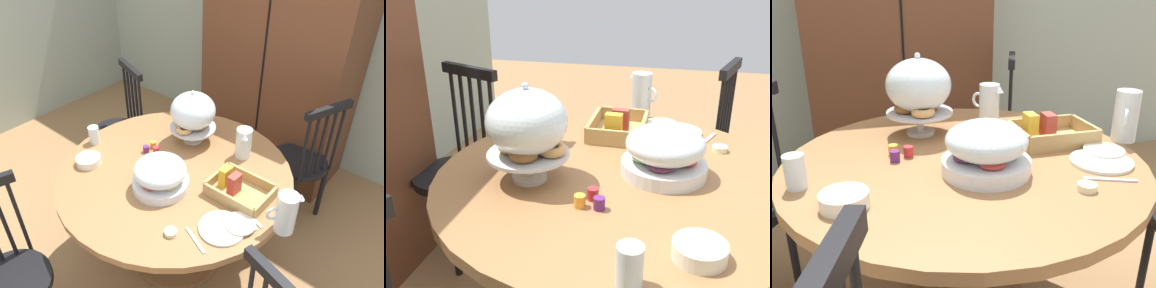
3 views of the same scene
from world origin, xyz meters
TOP-DOWN VIEW (x-y plane):
  - ground_plane at (0.00, 0.00)m, footprint 10.00×10.00m
  - wall_back at (0.00, 1.83)m, footprint 4.80×0.06m
  - wooden_armoire at (-0.15, 1.50)m, footprint 1.18×0.60m
  - dining_table at (-0.06, 0.18)m, footprint 1.31×1.31m
  - windsor_chair_near_window at (-0.95, 0.52)m, footprint 0.43×0.43m
  - windsor_chair_by_cabinet at (-0.36, -0.72)m, footprint 0.42×0.42m
  - windsor_chair_far_side at (0.32, 1.06)m, footprint 0.43×0.43m
  - pastry_stand_with_dome at (-0.18, 0.48)m, footprint 0.28×0.28m
  - fruit_platter_covered at (-0.03, 0.03)m, footprint 0.30×0.30m
  - orange_juice_pitcher at (0.15, 0.54)m, footprint 0.12×0.16m
  - milk_pitcher at (0.61, 0.18)m, footprint 0.13×0.16m
  - cereal_basket at (0.31, 0.25)m, footprint 0.32×0.24m
  - china_plate_large at (0.39, -0.00)m, footprint 0.22×0.22m
  - china_plate_small at (0.45, 0.07)m, footprint 0.15×0.15m
  - cereal_bowl at (-0.48, -0.08)m, footprint 0.14×0.14m
  - drinking_glass at (-0.63, 0.08)m, footprint 0.06×0.06m
  - butter_dish at (0.23, -0.17)m, footprint 0.06×0.06m
  - jam_jar_strawberry at (-0.26, 0.24)m, footprint 0.04×0.04m
  - jam_jar_apricot at (-0.31, 0.27)m, footprint 0.04×0.04m
  - jam_jar_grape at (-0.31, 0.21)m, footprint 0.04×0.04m
  - table_knife at (0.45, 0.13)m, footprint 0.16×0.08m
  - dinner_fork at (0.46, 0.15)m, footprint 0.16×0.08m
  - soup_spoon at (0.34, -0.13)m, footprint 0.16×0.08m

SIDE VIEW (x-z plane):
  - ground_plane at x=0.00m, z-range 0.00..0.00m
  - windsor_chair_near_window at x=-0.95m, z-range -0.03..0.94m
  - windsor_chair_by_cabinet at x=-0.36m, z-range -0.03..0.94m
  - windsor_chair_far_side at x=0.32m, z-range -0.03..0.94m
  - dining_table at x=-0.06m, z-range 0.18..0.92m
  - table_knife at x=0.45m, z-range 0.74..0.75m
  - dinner_fork at x=0.46m, z-range 0.74..0.75m
  - soup_spoon at x=0.34m, z-range 0.74..0.75m
  - china_plate_large at x=0.39m, z-range 0.74..0.75m
  - butter_dish at x=0.23m, z-range 0.74..0.76m
  - china_plate_small at x=0.45m, z-range 0.75..0.76m
  - jam_jar_strawberry at x=-0.26m, z-range 0.74..0.78m
  - jam_jar_apricot at x=-0.31m, z-range 0.74..0.78m
  - jam_jar_grape at x=-0.31m, z-range 0.74..0.78m
  - cereal_bowl at x=-0.48m, z-range 0.74..0.78m
  - cereal_basket at x=0.31m, z-range 0.71..0.84m
  - drinking_glass at x=-0.63m, z-range 0.74..0.85m
  - orange_juice_pitcher at x=0.15m, z-range 0.73..0.92m
  - fruit_platter_covered at x=-0.03m, z-range 0.74..0.92m
  - milk_pitcher at x=0.61m, z-range 0.73..0.94m
  - pastry_stand_with_dome at x=-0.18m, z-range 0.77..1.11m
  - wooden_armoire at x=-0.15m, z-range 0.00..1.96m
  - wall_back at x=0.00m, z-range 0.00..2.60m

